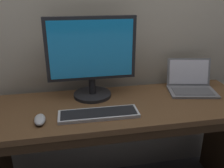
% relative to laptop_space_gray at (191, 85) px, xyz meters
% --- Properties ---
extents(desk, '(1.65, 0.57, 0.78)m').
position_rel_laptop_space_gray_xyz_m(desk, '(-0.52, -0.12, -0.25)').
color(desk, brown).
rests_on(desk, ground).
extents(laptop_space_gray, '(0.36, 0.31, 0.21)m').
position_rel_laptop_space_gray_xyz_m(laptop_space_gray, '(0.00, 0.00, 0.00)').
color(laptop_space_gray, slate).
rests_on(laptop_space_gray, desk).
extents(external_monitor, '(0.56, 0.25, 0.53)m').
position_rel_laptop_space_gray_xyz_m(external_monitor, '(-0.69, 0.02, 0.24)').
color(external_monitor, black).
rests_on(external_monitor, desk).
extents(wired_keyboard, '(0.46, 0.14, 0.02)m').
position_rel_laptop_space_gray_xyz_m(wired_keyboard, '(-0.69, -0.23, -0.03)').
color(wired_keyboard, '#BCBCC1').
rests_on(wired_keyboard, desk).
extents(computer_mouse, '(0.07, 0.12, 0.04)m').
position_rel_laptop_space_gray_xyz_m(computer_mouse, '(-1.01, -0.25, -0.02)').
color(computer_mouse, '#B7B7BC').
rests_on(computer_mouse, desk).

